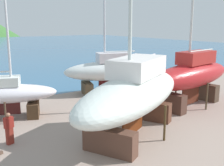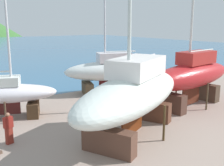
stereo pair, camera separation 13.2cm
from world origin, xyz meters
name	(u,v)px [view 1 (the left image)]	position (x,y,z in m)	size (l,w,h in m)	color
ground_plane	(164,122)	(0.00, -4.08, 0.00)	(40.31, 40.31, 0.00)	gray
sailboat_small_center	(7,94)	(-7.71, 2.12, 1.56)	(6.49, 4.22, 9.76)	#47311E
sailboat_large_starboard	(134,92)	(-2.67, -4.43, 2.36)	(10.74, 7.74, 16.89)	brown
sailboat_far_slipway	(192,75)	(4.14, -2.58, 2.31)	(9.17, 3.64, 14.44)	#4D3127
sailboat_mid_port	(109,71)	(1.26, 3.95, 1.97)	(8.15, 4.68, 11.37)	#4C3E2B
worker	(9,128)	(-8.63, -2.04, 0.85)	(0.49, 0.37, 1.64)	maroon
barrel_rust_mid	(180,82)	(8.74, 2.66, 0.33)	(0.66, 0.66, 0.93)	#2A5270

